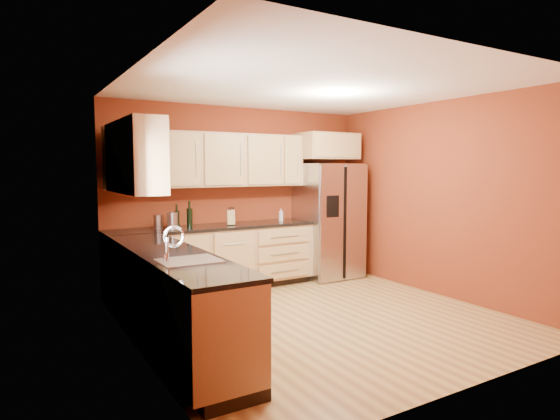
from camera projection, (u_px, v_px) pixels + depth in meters
name	position (u px, v px, depth m)	size (l,w,h in m)	color
floor	(317.00, 318.00, 5.34)	(4.00, 4.00, 0.00)	olive
ceiling	(319.00, 87.00, 5.11)	(4.00, 4.00, 0.00)	white
wall_back	(240.00, 196.00, 6.94)	(4.00, 0.04, 2.60)	maroon
wall_front	(472.00, 223.00, 3.52)	(4.00, 0.04, 2.60)	maroon
wall_left	(137.00, 214.00, 4.21)	(0.04, 4.00, 2.60)	maroon
wall_right	(440.00, 199.00, 6.25)	(0.04, 4.00, 2.60)	maroon
base_cabinets_back	(214.00, 260.00, 6.48)	(2.90, 0.60, 0.88)	#AE7F54
base_cabinets_left	(171.00, 302.00, 4.44)	(0.60, 2.80, 0.88)	#AE7F54
countertop_back	(214.00, 227.00, 6.43)	(2.90, 0.62, 0.04)	black
countertop_left	(171.00, 254.00, 4.41)	(0.62, 2.80, 0.04)	black
upper_cabinets_back	(229.00, 160.00, 6.63)	(2.30, 0.33, 0.75)	#AE7F54
upper_cabinets_left	(134.00, 157.00, 4.87)	(0.33, 1.35, 0.75)	#AE7F54
corner_upper_cabinet	(129.00, 159.00, 5.76)	(0.62, 0.33, 0.75)	#AE7F54
over_fridge_cabinet	(326.00, 146.00, 7.30)	(0.92, 0.60, 0.40)	#AE7F54
refrigerator	(328.00, 220.00, 7.34)	(0.90, 0.75, 1.78)	#A7A7AB
window	(154.00, 188.00, 3.77)	(0.03, 0.90, 1.00)	white
sink_faucet	(189.00, 244.00, 3.96)	(0.50, 0.42, 0.30)	silver
canister_left	(173.00, 221.00, 6.05)	(0.14, 0.14, 0.22)	#A7A7AB
canister_right	(158.00, 222.00, 6.05)	(0.12, 0.12, 0.19)	#A7A7AB
wine_bottle_a	(177.00, 216.00, 6.18)	(0.07, 0.07, 0.31)	black
wine_bottle_b	(190.00, 214.00, 6.24)	(0.08, 0.08, 0.35)	black
knife_block	(231.00, 218.00, 6.51)	(0.10, 0.09, 0.21)	tan
soap_dispenser	(281.00, 215.00, 7.01)	(0.06, 0.06, 0.18)	silver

